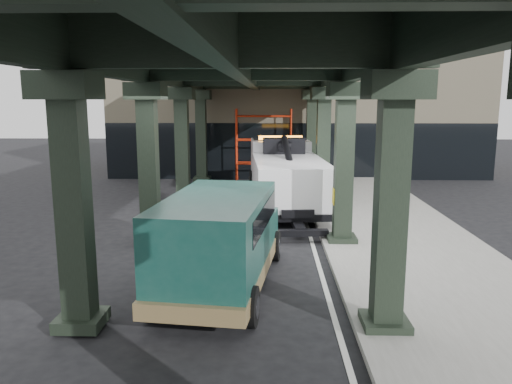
# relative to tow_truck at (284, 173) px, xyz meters

# --- Properties ---
(ground) EXTENTS (90.00, 90.00, 0.00)m
(ground) POSITION_rel_tow_truck_xyz_m (-0.96, -7.57, -1.48)
(ground) COLOR black
(ground) RESTS_ON ground
(sidewalk) EXTENTS (5.00, 40.00, 0.15)m
(sidewalk) POSITION_rel_tow_truck_xyz_m (3.54, -5.57, -1.40)
(sidewalk) COLOR gray
(sidewalk) RESTS_ON ground
(lane_stripe) EXTENTS (0.12, 38.00, 0.01)m
(lane_stripe) POSITION_rel_tow_truck_xyz_m (0.74, -5.57, -1.47)
(lane_stripe) COLOR silver
(lane_stripe) RESTS_ON ground
(viaduct) EXTENTS (7.40, 32.00, 6.40)m
(viaduct) POSITION_rel_tow_truck_xyz_m (-1.36, -5.57, 3.98)
(viaduct) COLOR black
(viaduct) RESTS_ON ground
(building) EXTENTS (22.00, 10.00, 8.00)m
(building) POSITION_rel_tow_truck_xyz_m (1.04, 12.43, 2.52)
(building) COLOR #C6B793
(building) RESTS_ON ground
(scaffolding) EXTENTS (3.08, 0.88, 4.00)m
(scaffolding) POSITION_rel_tow_truck_xyz_m (-0.96, 7.08, 0.63)
(scaffolding) COLOR red
(scaffolding) RESTS_ON ground
(tow_truck) EXTENTS (3.24, 9.40, 3.03)m
(tow_truck) POSITION_rel_tow_truck_xyz_m (0.00, 0.00, 0.00)
(tow_truck) COLOR black
(tow_truck) RESTS_ON ground
(towed_van) EXTENTS (2.92, 6.01, 2.35)m
(towed_van) POSITION_rel_tow_truck_xyz_m (-1.78, -9.43, -0.22)
(towed_van) COLOR #113D35
(towed_van) RESTS_ON ground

